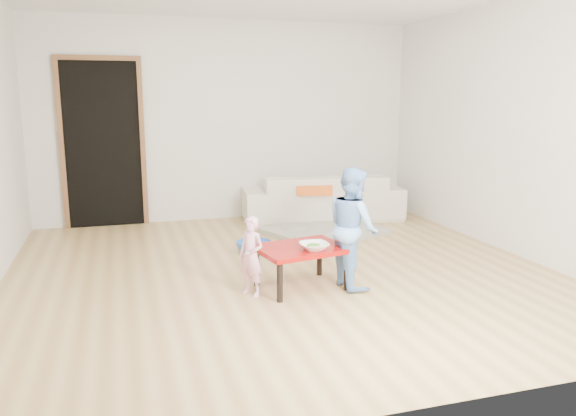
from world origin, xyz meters
name	(u,v)px	position (x,y,z in m)	size (l,w,h in m)	color
floor	(282,271)	(0.00, 0.00, 0.00)	(5.00, 5.00, 0.01)	#A88048
back_wall	(229,121)	(0.00, 2.50, 1.30)	(5.00, 0.02, 2.60)	silver
right_wall	(515,129)	(2.50, 0.00, 1.30)	(0.02, 5.00, 2.60)	silver
doorway	(103,145)	(-1.60, 2.48, 1.02)	(1.02, 0.08, 2.11)	brown
sofa	(322,196)	(1.16, 2.05, 0.31)	(2.10, 0.82, 0.61)	beige
cushion	(313,188)	(0.94, 1.82, 0.46)	(0.45, 0.40, 0.12)	orange
red_table	(301,267)	(0.03, -0.49, 0.18)	(0.74, 0.55, 0.37)	#940B08
bowl	(314,246)	(0.10, -0.62, 0.40)	(0.24, 0.24, 0.06)	white
broccoli	(314,246)	(0.10, -0.62, 0.40)	(0.12, 0.12, 0.06)	#2D5919
child_pink	(251,256)	(-0.42, -0.54, 0.33)	(0.24, 0.16, 0.67)	pink
child_blue	(353,227)	(0.48, -0.56, 0.52)	(0.51, 0.40, 1.05)	#649FE9
basin	(254,247)	(-0.10, 0.71, 0.06)	(0.38, 0.38, 0.12)	#2F68B4
blanket	(325,231)	(0.92, 1.27, 0.03)	(1.25, 1.05, 0.06)	beige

